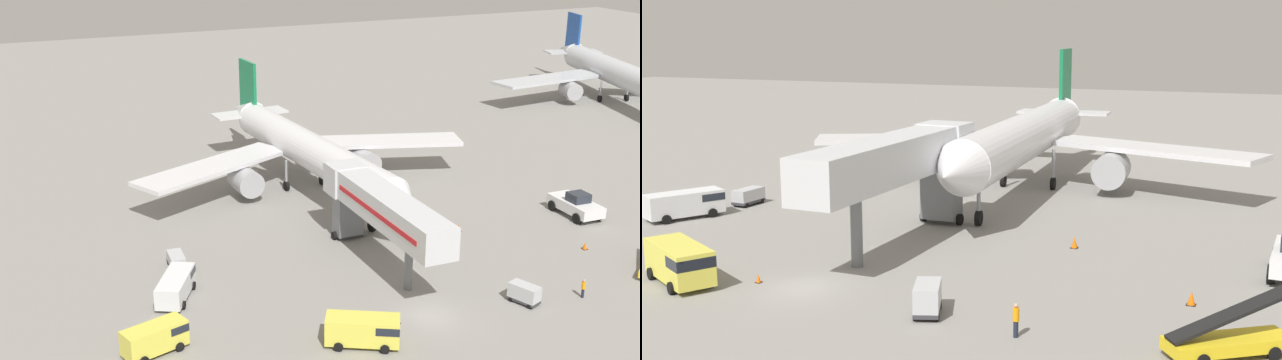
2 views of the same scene
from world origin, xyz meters
TOP-DOWN VIEW (x-y plane):
  - ground_plane at (0.00, 0.00)m, footprint 300.00×300.00m
  - airplane_at_gate at (2.56, 30.89)m, footprint 39.72×42.24m
  - jet_bridge at (0.79, 10.23)m, footprint 3.48×18.98m
  - belt_loader_truck at (22.02, -0.90)m, footprint 5.51×4.68m
  - service_van_far_right at (-6.54, -1.90)m, footprint 5.68×4.43m
  - service_van_rear_right at (-17.19, 10.79)m, footprint 4.39×5.82m
  - baggage_cart_mid_right at (8.00, -1.19)m, footprint 1.99×2.68m
  - baggage_cart_outer_left at (-15.82, 16.31)m, footprint 1.39×2.68m
  - ground_crew_worker_foreground at (12.95, -2.33)m, footprint 0.34×0.34m
  - safety_cone_alpha at (19.73, 5.23)m, footprint 0.48×0.48m
  - safety_cone_bravo at (11.44, 13.60)m, footprint 0.47×0.47m
  - safety_cone_charlie at (-2.76, -0.13)m, footprint 0.32×0.32m

SIDE VIEW (x-z plane):
  - ground_plane at x=0.00m, z-range 0.00..0.00m
  - safety_cone_charlie at x=-2.76m, z-range 0.00..0.48m
  - safety_cone_bravo at x=11.44m, z-range 0.00..0.72m
  - safety_cone_alpha at x=19.73m, z-range 0.00..0.72m
  - baggage_cart_outer_left at x=-15.82m, z-range 0.08..1.39m
  - belt_loader_truck at x=22.02m, z-range -0.67..2.15m
  - ground_crew_worker_foreground at x=12.95m, z-range 0.05..1.66m
  - baggage_cart_mid_right at x=8.00m, z-range 0.08..1.67m
  - service_van_rear_right at x=-17.19m, z-range 0.15..2.13m
  - service_van_far_right at x=-6.54m, z-range 0.16..2.35m
  - airplane_at_gate at x=2.56m, z-range -1.35..10.37m
  - jet_bridge at x=0.79m, z-range 1.79..8.98m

